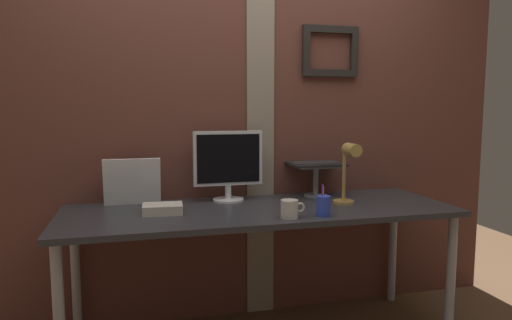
# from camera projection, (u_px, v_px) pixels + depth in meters

# --- Properties ---
(brick_wall_back) EXTENTS (3.46, 0.16, 2.52)m
(brick_wall_back) POSITION_uv_depth(u_px,v_px,m) (238.00, 112.00, 2.84)
(brick_wall_back) COLOR brown
(brick_wall_back) RESTS_ON ground_plane
(desk) EXTENTS (2.10, 0.71, 0.75)m
(desk) POSITION_uv_depth(u_px,v_px,m) (261.00, 220.00, 2.52)
(desk) COLOR #333338
(desk) RESTS_ON ground_plane
(monitor) EXTENTS (0.40, 0.18, 0.41)m
(monitor) POSITION_uv_depth(u_px,v_px,m) (228.00, 162.00, 2.68)
(monitor) COLOR white
(monitor) RESTS_ON desk
(laptop_stand) EXTENTS (0.28, 0.22, 0.19)m
(laptop_stand) POSITION_uv_depth(u_px,v_px,m) (316.00, 175.00, 2.83)
(laptop_stand) COLOR gray
(laptop_stand) RESTS_ON desk
(laptop) EXTENTS (0.33, 0.30, 0.22)m
(laptop) POSITION_uv_depth(u_px,v_px,m) (312.00, 154.00, 2.88)
(laptop) COLOR black
(laptop) RESTS_ON laptop_stand
(whiteboard_panel) EXTENTS (0.31, 0.06, 0.26)m
(whiteboard_panel) POSITION_uv_depth(u_px,v_px,m) (132.00, 182.00, 2.58)
(whiteboard_panel) COLOR white
(whiteboard_panel) RESTS_ON desk
(desk_lamp) EXTENTS (0.12, 0.20, 0.35)m
(desk_lamp) POSITION_uv_depth(u_px,v_px,m) (348.00, 167.00, 2.56)
(desk_lamp) COLOR tan
(desk_lamp) RESTS_ON desk
(pen_cup) EXTENTS (0.07, 0.07, 0.16)m
(pen_cup) POSITION_uv_depth(u_px,v_px,m) (323.00, 206.00, 2.33)
(pen_cup) COLOR blue
(pen_cup) RESTS_ON desk
(coffee_mug) EXTENTS (0.12, 0.09, 0.09)m
(coffee_mug) POSITION_uv_depth(u_px,v_px,m) (290.00, 209.00, 2.28)
(coffee_mug) COLOR silver
(coffee_mug) RESTS_ON desk
(paper_clutter_stack) EXTENTS (0.21, 0.15, 0.05)m
(paper_clutter_stack) POSITION_uv_depth(u_px,v_px,m) (163.00, 209.00, 2.38)
(paper_clutter_stack) COLOR silver
(paper_clutter_stack) RESTS_ON desk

